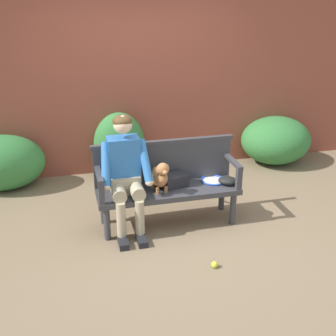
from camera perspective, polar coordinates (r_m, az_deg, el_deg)
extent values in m
plane|color=#7A664C|center=(5.19, 0.00, -7.05)|extent=(40.00, 40.00, 0.00)
cube|color=brown|center=(6.42, -4.03, 11.72)|extent=(8.00, 0.30, 2.72)
ellipsoid|color=#337538|center=(6.30, -6.24, 2.97)|extent=(0.72, 0.54, 0.93)
ellipsoid|color=#337538|center=(6.97, 13.64, 3.48)|extent=(1.06, 0.94, 0.72)
ellipsoid|color=#337538|center=(6.27, -20.47, 0.63)|extent=(1.11, 0.70, 0.75)
cube|color=#38383D|center=(5.00, 0.00, -2.96)|extent=(1.60, 0.49, 0.06)
cylinder|color=#38383D|center=(4.84, -7.82, -7.09)|extent=(0.07, 0.07, 0.38)
cylinder|color=#38383D|center=(5.15, 8.31, -5.17)|extent=(0.07, 0.07, 0.38)
cylinder|color=#38383D|center=(5.16, -8.30, -5.11)|extent=(0.07, 0.07, 0.38)
cylinder|color=#38383D|center=(5.45, 6.89, -3.43)|extent=(0.07, 0.07, 0.38)
cube|color=#38383D|center=(5.09, -0.58, 0.69)|extent=(1.60, 0.05, 0.46)
cube|color=#38383D|center=(5.00, -0.59, 3.35)|extent=(1.64, 0.06, 0.04)
cube|color=#38383D|center=(4.64, -8.52, -3.29)|extent=(0.06, 0.06, 0.24)
cube|color=#38383D|center=(4.77, -8.87, -0.74)|extent=(0.06, 0.49, 0.04)
cube|color=#38383D|center=(4.99, 9.06, -1.45)|extent=(0.06, 0.06, 0.24)
cube|color=#38383D|center=(5.10, 8.29, 0.89)|extent=(0.06, 0.49, 0.04)
cube|color=black|center=(4.79, -5.76, -9.45)|extent=(0.10, 0.24, 0.07)
cylinder|color=tan|center=(4.74, -6.02, -6.59)|extent=(0.10, 0.10, 0.39)
cylinder|color=tan|center=(4.77, -6.42, -3.01)|extent=(0.15, 0.31, 0.15)
cube|color=black|center=(4.82, -3.38, -9.18)|extent=(0.10, 0.24, 0.07)
cylinder|color=tan|center=(4.77, -3.63, -6.33)|extent=(0.10, 0.10, 0.39)
cylinder|color=tan|center=(4.79, -4.05, -2.77)|extent=(0.15, 0.31, 0.15)
cube|color=tan|center=(4.91, -5.53, -1.91)|extent=(0.32, 0.24, 0.20)
cube|color=#2D6BB2|center=(4.83, -5.68, 0.99)|extent=(0.34, 0.22, 0.52)
cylinder|color=#2D6BB2|center=(4.69, -8.01, 0.47)|extent=(0.14, 0.33, 0.45)
sphere|color=beige|center=(4.66, -7.96, -2.35)|extent=(0.09, 0.09, 0.09)
cylinder|color=#2D6BB2|center=(4.74, -2.97, 0.94)|extent=(0.14, 0.33, 0.45)
sphere|color=beige|center=(4.72, -2.41, -1.80)|extent=(0.09, 0.09, 0.09)
sphere|color=beige|center=(4.67, -5.83, 5.58)|extent=(0.20, 0.20, 0.20)
ellipsoid|color=#51381E|center=(4.67, -5.87, 5.97)|extent=(0.21, 0.21, 0.14)
cylinder|color=#AD7042|center=(4.85, -1.35, -2.95)|extent=(0.04, 0.04, 0.07)
cylinder|color=#AD7042|center=(4.88, -0.28, -2.77)|extent=(0.04, 0.04, 0.07)
cylinder|color=#AD7042|center=(4.99, -1.96, -2.21)|extent=(0.04, 0.04, 0.07)
cylinder|color=#AD7042|center=(5.02, -0.92, -2.05)|extent=(0.04, 0.04, 0.07)
ellipsoid|color=#AD7042|center=(4.88, -1.14, -1.17)|extent=(0.21, 0.28, 0.21)
sphere|color=#AD7042|center=(4.80, -0.77, -1.40)|extent=(0.12, 0.12, 0.12)
sphere|color=#AD7042|center=(4.73, -0.67, -0.11)|extent=(0.13, 0.13, 0.13)
ellipsoid|color=#AD7042|center=(4.68, -0.42, -0.52)|extent=(0.06, 0.08, 0.05)
ellipsoid|color=#AD7042|center=(4.72, -1.34, -0.27)|extent=(0.04, 0.04, 0.10)
ellipsoid|color=#AD7042|center=(4.75, -0.07, -0.08)|extent=(0.04, 0.04, 0.10)
sphere|color=#AD7042|center=(4.98, -1.63, -0.19)|extent=(0.06, 0.06, 0.06)
torus|color=blue|center=(5.20, 5.82, -1.56)|extent=(0.40, 0.40, 0.02)
cylinder|color=silver|center=(5.20, 5.82, -1.63)|extent=(0.25, 0.25, 0.00)
cube|color=blue|center=(5.29, 4.39, -1.03)|extent=(0.07, 0.08, 0.02)
cylinder|color=black|center=(5.37, 3.20, -0.63)|extent=(0.15, 0.20, 0.03)
ellipsoid|color=black|center=(5.12, 7.68, -1.63)|extent=(0.27, 0.25, 0.09)
cube|color=#232328|center=(5.03, 0.75, -1.57)|extent=(0.32, 0.27, 0.14)
sphere|color=#CCDB33|center=(4.46, 5.99, -12.21)|extent=(0.07, 0.07, 0.07)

